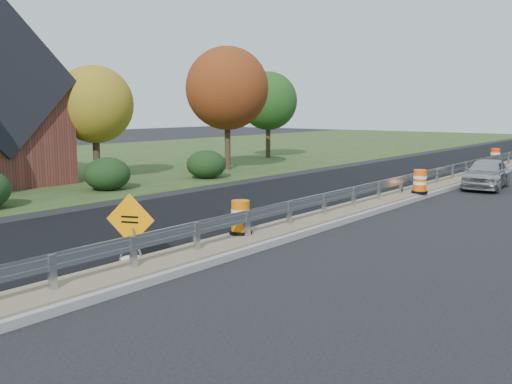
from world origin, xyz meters
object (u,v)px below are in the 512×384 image
Objects in this scene: caution_sign at (131,246)px; barrel_median_mid at (420,182)px; barrel_median_near at (241,218)px; car_silver at (487,173)px; barrel_median_far at (495,157)px.

caution_sign reaches higher than barrel_median_mid.
car_silver is (2.12, 15.30, 0.02)m from barrel_median_near.
barrel_median_near is 15.45m from car_silver.
barrel_median_mid is (1.45, 13.93, 0.26)m from caution_sign.
caution_sign is at bearing -95.94° from barrel_median_mid.
barrel_median_mid is at bearing -85.64° from barrel_median_far.
car_silver is at bearing 82.11° from barrel_median_near.
barrel_median_far reaches higher than barrel_median_mid.
barrel_median_near is at bearing -94.74° from barrel_median_mid.
caution_sign reaches higher than barrel_median_far.
barrel_median_near is at bearing -89.48° from barrel_median_far.
barrel_median_near is 10.56m from barrel_median_mid.
barrel_median_near is 0.97× the size of barrel_median_mid.
caution_sign is 0.41× the size of car_silver.
caution_sign is 18.90m from car_silver.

